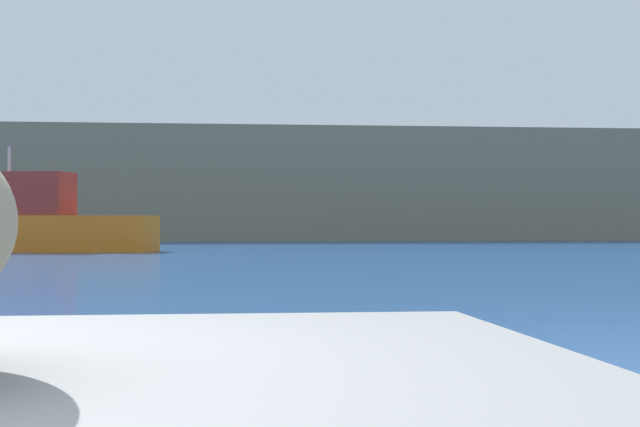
{
  "coord_description": "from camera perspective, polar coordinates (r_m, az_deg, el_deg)",
  "views": [
    {
      "loc": [
        1.3,
        -2.35,
        1.19
      ],
      "look_at": [
        3.5,
        15.92,
        1.31
      ],
      "focal_mm": 59.99,
      "sensor_mm": 36.0,
      "label": 1
    }
  ],
  "objects": [
    {
      "name": "hillside_backdrop",
      "position": [
        69.04,
        -7.95,
        1.41
      ],
      "size": [
        140.0,
        16.57,
        6.68
      ],
      "primitive_type": "cube",
      "color": "#7F755B",
      "rests_on": "ground"
    },
    {
      "name": "fishing_boat_orange",
      "position": [
        42.14,
        -14.03,
        -0.43
      ],
      "size": [
        7.41,
        3.95,
        4.04
      ],
      "rotation": [
        0.0,
        0.0,
        2.9
      ],
      "color": "orange",
      "rests_on": "ground"
    }
  ]
}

